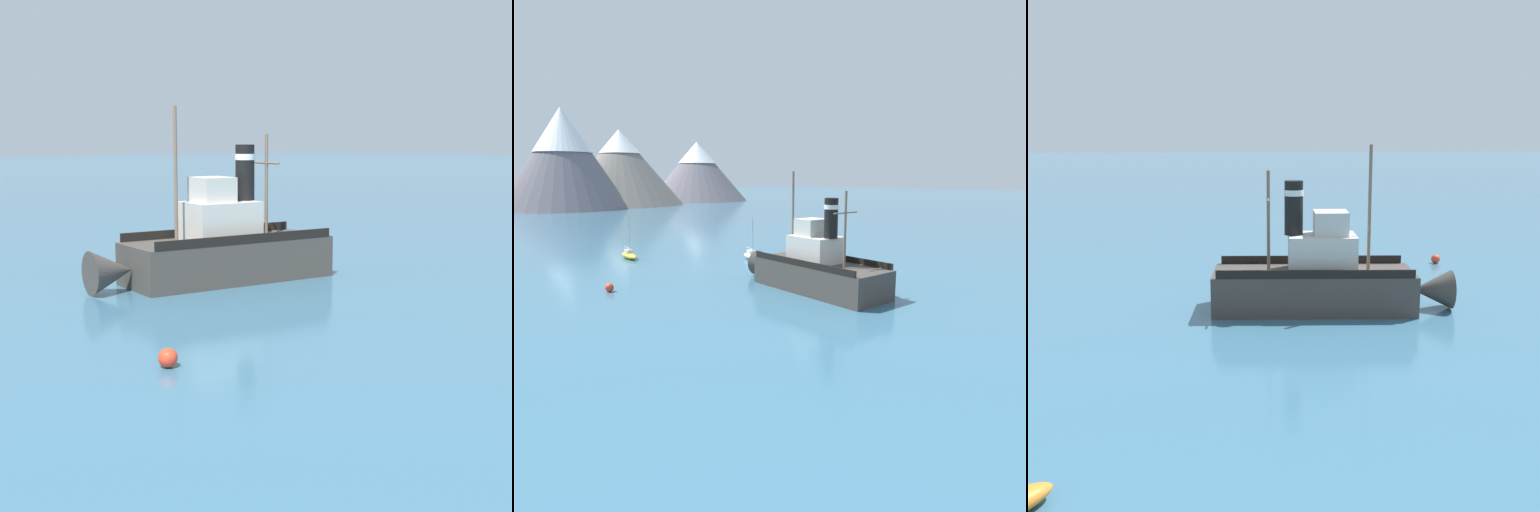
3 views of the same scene
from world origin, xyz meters
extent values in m
plane|color=#38667F|center=(0.00, 0.00, 0.00)|extent=(600.00, 600.00, 0.00)
cube|color=#423D38|center=(-0.33, -0.17, 1.20)|extent=(5.48, 12.35, 2.40)
cone|color=#423D38|center=(0.33, 7.00, 1.20)|extent=(2.56, 2.60, 2.35)
cube|color=beige|center=(-0.28, 0.33, 3.50)|extent=(3.35, 4.26, 2.20)
cube|color=beige|center=(-0.24, 0.83, 5.30)|extent=(2.37, 2.19, 1.40)
cylinder|color=black|center=(-0.44, -1.36, 6.20)|extent=(1.10, 1.10, 3.20)
cylinder|color=silver|center=(-0.44, -1.36, 7.10)|extent=(1.16, 1.16, 0.35)
cylinder|color=#75604C|center=(-0.03, 3.12, 6.15)|extent=(0.20, 0.20, 7.50)
cylinder|color=#75604C|center=(-0.57, -2.85, 5.40)|extent=(0.20, 0.20, 6.00)
cylinder|color=#75604C|center=(-0.57, -2.85, 6.72)|extent=(2.60, 0.36, 0.12)
cube|color=black|center=(-2.47, 0.03, 2.65)|extent=(1.16, 11.36, 0.50)
cube|color=black|center=(1.82, -0.36, 2.65)|extent=(1.16, 11.36, 0.50)
ellipsoid|color=orange|center=(20.32, -12.31, 0.35)|extent=(3.49, 3.44, 0.70)
cube|color=silver|center=(20.47, -12.45, 0.88)|extent=(1.24, 1.23, 0.36)
cylinder|color=#B7B7BC|center=(20.11, -12.10, 2.80)|extent=(0.10, 0.10, 4.20)
cylinder|color=#B7B7BC|center=(20.76, -12.73, 1.25)|extent=(1.35, 1.31, 0.08)
sphere|color=red|center=(-12.94, 11.94, 0.36)|extent=(0.72, 0.72, 0.72)
camera|label=1|loc=(-36.22, 26.57, 8.23)|focal=55.00mm
camera|label=2|loc=(-29.35, -23.70, 9.52)|focal=32.00mm
camera|label=3|loc=(36.96, -6.03, 10.64)|focal=45.00mm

